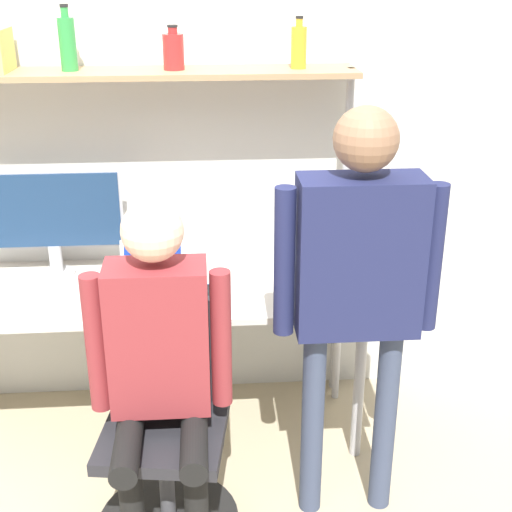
{
  "coord_description": "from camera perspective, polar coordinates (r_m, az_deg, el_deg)",
  "views": [
    {
      "loc": [
        0.3,
        -2.59,
        2.14
      ],
      "look_at": [
        0.48,
        -0.14,
        1.11
      ],
      "focal_mm": 50.0,
      "sensor_mm": 36.0,
      "label": 1
    }
  ],
  "objects": [
    {
      "name": "person_seated",
      "position": [
        2.61,
        -7.79,
        -7.76
      ],
      "size": [
        0.53,
        0.47,
        1.39
      ],
      "color": "black",
      "rests_on": "ground_plane"
    },
    {
      "name": "laptop",
      "position": [
        3.17,
        -8.23,
        -2.03
      ],
      "size": [
        0.28,
        0.24,
        0.23
      ],
      "color": "#BCBCC1",
      "rests_on": "desk"
    },
    {
      "name": "shelf_unit",
      "position": [
        3.21,
        -9.72,
        10.8
      ],
      "size": [
        1.94,
        0.3,
        1.69
      ],
      "color": "#997A56",
      "rests_on": "ground_plane"
    },
    {
      "name": "desk",
      "position": [
        3.3,
        -9.06,
        -3.61
      ],
      "size": [
        2.04,
        0.68,
        0.76
      ],
      "color": "beige",
      "rests_on": "ground_plane"
    },
    {
      "name": "monitor",
      "position": [
        3.39,
        -16.1,
        3.18
      ],
      "size": [
        0.66,
        0.17,
        0.5
      ],
      "color": "#B7B7BC",
      "rests_on": "desk"
    },
    {
      "name": "ground_plane",
      "position": [
        3.37,
        -8.78,
        -16.89
      ],
      "size": [
        12.0,
        12.0,
        0.0
      ],
      "primitive_type": "plane",
      "color": "tan"
    },
    {
      "name": "office_chair",
      "position": [
        2.95,
        -7.06,
        -16.18
      ],
      "size": [
        0.56,
        0.56,
        0.94
      ],
      "color": "black",
      "rests_on": "ground_plane"
    },
    {
      "name": "bottle_amber",
      "position": [
        3.18,
        3.44,
        16.4
      ],
      "size": [
        0.07,
        0.07,
        0.22
      ],
      "color": "gold",
      "rests_on": "shelf_unit"
    },
    {
      "name": "person_standing",
      "position": [
        2.63,
        8.17,
        -1.15
      ],
      "size": [
        0.62,
        0.23,
        1.68
      ],
      "color": "#38425B",
      "rests_on": "ground_plane"
    },
    {
      "name": "bottle_red",
      "position": [
        3.16,
        -6.62,
        15.99
      ],
      "size": [
        0.09,
        0.09,
        0.18
      ],
      "color": "maroon",
      "rests_on": "shelf_unit"
    },
    {
      "name": "bottle_green",
      "position": [
        3.2,
        -14.85,
        16.16
      ],
      "size": [
        0.07,
        0.07,
        0.27
      ],
      "color": "#2D8C3F",
      "rests_on": "shelf_unit"
    },
    {
      "name": "wall_back",
      "position": [
        3.43,
        -9.3,
        9.19
      ],
      "size": [
        8.0,
        0.06,
        2.7
      ],
      "color": "silver",
      "rests_on": "ground_plane"
    },
    {
      "name": "cell_phone",
      "position": [
        3.19,
        -3.41,
        -2.85
      ],
      "size": [
        0.07,
        0.15,
        0.01
      ],
      "color": "#264C8C",
      "rests_on": "desk"
    }
  ]
}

